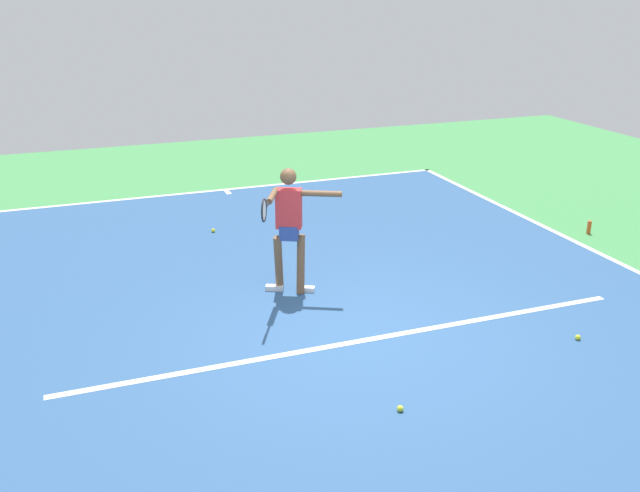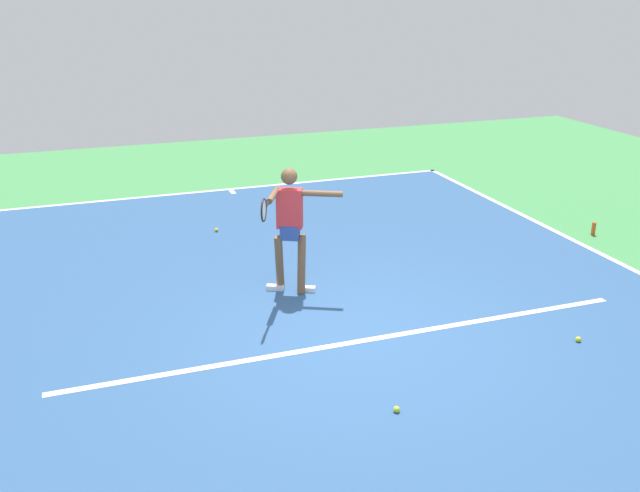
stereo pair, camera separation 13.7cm
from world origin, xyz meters
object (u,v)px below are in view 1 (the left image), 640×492
Objects in this scene: tennis_ball_by_baseline at (213,230)px; water_bottle at (589,227)px; tennis_ball_centre_court at (400,409)px; tennis_player at (289,223)px; tennis_ball_far_corner at (578,337)px.

water_bottle reaches higher than tennis_ball_by_baseline.
tennis_player is at bearing -87.76° from tennis_ball_centre_court.
tennis_ball_centre_court is 0.30× the size of water_bottle.
water_bottle is at bearing -131.58° from tennis_ball_far_corner.
tennis_player is 26.57× the size of tennis_ball_centre_court.
tennis_ball_far_corner is (-3.26, 5.37, 0.00)m from tennis_ball_by_baseline.
tennis_ball_centre_court is 2.74m from tennis_ball_far_corner.
tennis_ball_centre_court is 1.00× the size of tennis_ball_far_corner.
tennis_player reaches higher than water_bottle.
water_bottle reaches higher than tennis_ball_centre_court.
tennis_player reaches higher than tennis_ball_far_corner.
water_bottle is at bearing -148.22° from tennis_player.
tennis_ball_by_baseline is 1.00× the size of tennis_ball_centre_court.
tennis_ball_centre_court is at bearing 13.09° from tennis_ball_far_corner.
tennis_player is 5.63m from water_bottle.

